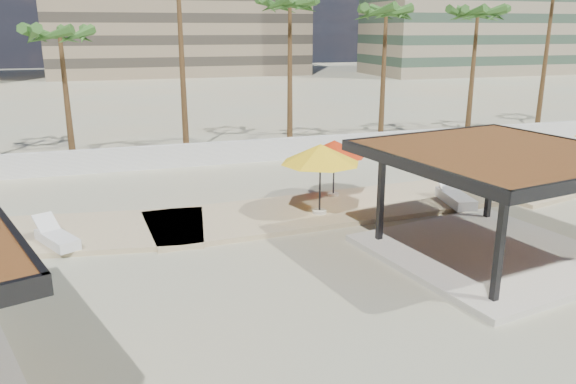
{
  "coord_description": "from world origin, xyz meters",
  "views": [
    {
      "loc": [
        -6.85,
        -12.61,
        6.89
      ],
      "look_at": [
        -1.22,
        5.33,
        1.4
      ],
      "focal_mm": 35.0,
      "sensor_mm": 36.0,
      "label": 1
    }
  ],
  "objects_px": {
    "umbrella_c": "(334,148)",
    "lounger_a": "(57,238)",
    "pavilion_central": "(496,194)",
    "lounger_c": "(455,197)",
    "lounger_b": "(516,178)"
  },
  "relations": [
    {
      "from": "pavilion_central",
      "to": "umbrella_c",
      "type": "height_order",
      "value": "pavilion_central"
    },
    {
      "from": "pavilion_central",
      "to": "lounger_a",
      "type": "height_order",
      "value": "pavilion_central"
    },
    {
      "from": "umbrella_c",
      "to": "lounger_b",
      "type": "bearing_deg",
      "value": -3.35
    },
    {
      "from": "lounger_a",
      "to": "lounger_c",
      "type": "xyz_separation_m",
      "value": [
        14.86,
        0.01,
        0.03
      ]
    },
    {
      "from": "pavilion_central",
      "to": "lounger_c",
      "type": "height_order",
      "value": "pavilion_central"
    },
    {
      "from": "lounger_b",
      "to": "lounger_c",
      "type": "relative_size",
      "value": 0.97
    },
    {
      "from": "lounger_b",
      "to": "pavilion_central",
      "type": "bearing_deg",
      "value": 129.52
    },
    {
      "from": "pavilion_central",
      "to": "umbrella_c",
      "type": "distance_m",
      "value": 7.53
    },
    {
      "from": "pavilion_central",
      "to": "lounger_c",
      "type": "xyz_separation_m",
      "value": [
        1.87,
        4.74,
        -1.66
      ]
    },
    {
      "from": "lounger_b",
      "to": "lounger_c",
      "type": "distance_m",
      "value": 4.81
    },
    {
      "from": "lounger_c",
      "to": "lounger_b",
      "type": "bearing_deg",
      "value": -57.24
    },
    {
      "from": "lounger_b",
      "to": "umbrella_c",
      "type": "bearing_deg",
      "value": 79.65
    },
    {
      "from": "lounger_b",
      "to": "lounger_c",
      "type": "xyz_separation_m",
      "value": [
        -4.42,
        -1.88,
        0.0
      ]
    },
    {
      "from": "lounger_b",
      "to": "lounger_c",
      "type": "height_order",
      "value": "lounger_c"
    },
    {
      "from": "umbrella_c",
      "to": "lounger_a",
      "type": "xyz_separation_m",
      "value": [
        -10.59,
        -2.41,
        -1.82
      ]
    }
  ]
}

